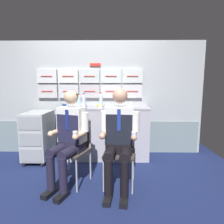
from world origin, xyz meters
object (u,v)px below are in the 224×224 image
(snack_banana, at_px, (100,105))
(crew_member_left, at_px, (68,134))
(paper_cup_tan, at_px, (71,105))
(water_bottle_tall, at_px, (84,101))
(service_trolley, at_px, (38,135))
(folding_chair_right, at_px, (120,144))
(crew_member_right, at_px, (119,135))
(folding_chair_left, at_px, (76,143))

(snack_banana, bearing_deg, crew_member_left, -107.25)
(snack_banana, bearing_deg, paper_cup_tan, -153.34)
(water_bottle_tall, distance_m, snack_banana, 0.30)
(service_trolley, xyz_separation_m, paper_cup_tan, (0.60, -0.03, 0.52))
(folding_chair_right, height_order, paper_cup_tan, paper_cup_tan)
(crew_member_left, relative_size, paper_cup_tan, 14.58)
(service_trolley, relative_size, crew_member_left, 0.69)
(crew_member_right, height_order, snack_banana, crew_member_right)
(crew_member_left, distance_m, snack_banana, 1.14)
(folding_chair_right, relative_size, paper_cup_tan, 9.92)
(crew_member_left, bearing_deg, service_trolley, 131.50)
(service_trolley, bearing_deg, snack_banana, 11.07)
(crew_member_left, xyz_separation_m, water_bottle_tall, (0.04, 1.00, 0.35))
(crew_member_right, bearing_deg, folding_chair_left, 160.50)
(service_trolley, distance_m, crew_member_right, 1.69)
(folding_chair_left, relative_size, snack_banana, 5.00)
(folding_chair_left, distance_m, crew_member_right, 0.66)
(water_bottle_tall, relative_size, paper_cup_tan, 2.58)
(snack_banana, bearing_deg, water_bottle_tall, -167.89)
(service_trolley, xyz_separation_m, folding_chair_left, (0.81, -0.69, 0.07))
(crew_member_left, height_order, snack_banana, crew_member_left)
(snack_banana, bearing_deg, service_trolley, -168.93)
(paper_cup_tan, bearing_deg, crew_member_left, -79.94)
(crew_member_left, height_order, crew_member_right, crew_member_right)
(paper_cup_tan, bearing_deg, crew_member_right, -47.67)
(paper_cup_tan, bearing_deg, service_trolley, 177.43)
(folding_chair_right, bearing_deg, paper_cup_tan, 138.75)
(folding_chair_left, relative_size, water_bottle_tall, 3.84)
(service_trolley, xyz_separation_m, snack_banana, (1.08, 0.21, 0.50))
(folding_chair_left, height_order, crew_member_right, crew_member_right)
(folding_chair_right, relative_size, snack_banana, 5.00)
(crew_member_left, bearing_deg, snack_banana, 72.75)
(service_trolley, distance_m, folding_chair_right, 1.61)
(folding_chair_left, relative_size, crew_member_left, 0.68)
(folding_chair_left, relative_size, paper_cup_tan, 9.92)
(service_trolley, bearing_deg, crew_member_right, -32.83)
(service_trolley, height_order, folding_chair_right, service_trolley)
(service_trolley, xyz_separation_m, crew_member_left, (0.75, -0.85, 0.23))
(crew_member_left, height_order, folding_chair_right, crew_member_left)
(service_trolley, relative_size, crew_member_right, 0.67)
(paper_cup_tan, distance_m, snack_banana, 0.53)
(crew_member_left, relative_size, crew_member_right, 0.98)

